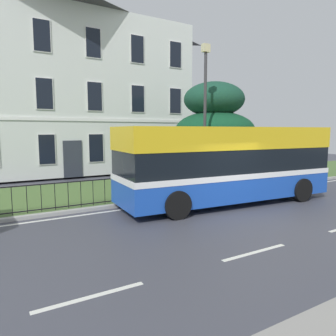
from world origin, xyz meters
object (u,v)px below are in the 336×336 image
object	(u,v)px
single_decker_bus	(228,163)
evergreen_tree	(214,136)
georgian_townhouse	(55,80)
street_lamp_post	(205,108)

from	to	relation	value
single_decker_bus	evergreen_tree	bearing A→B (deg)	60.83
georgian_townhouse	evergreen_tree	bearing A→B (deg)	-52.19
georgian_townhouse	street_lamp_post	world-z (taller)	georgian_townhouse
georgian_townhouse	single_decker_bus	distance (m)	14.83
georgian_townhouse	single_decker_bus	bearing A→B (deg)	-74.30
georgian_townhouse	street_lamp_post	distance (m)	12.20
evergreen_tree	single_decker_bus	xyz separation A→B (m)	(-3.05, -4.69, -1.02)
evergreen_tree	street_lamp_post	bearing A→B (deg)	-136.23
georgian_townhouse	street_lamp_post	bearing A→B (deg)	-68.03
evergreen_tree	single_decker_bus	bearing A→B (deg)	-123.00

